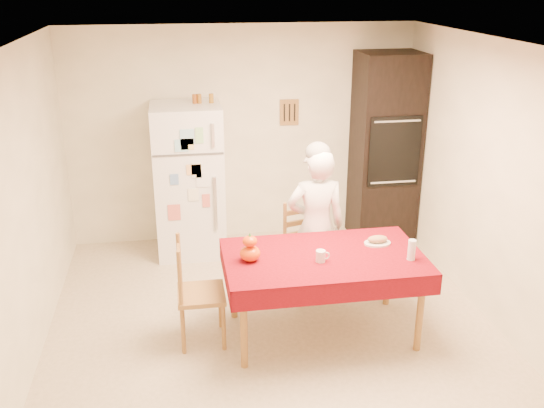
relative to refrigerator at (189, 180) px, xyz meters
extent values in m
plane|color=tan|center=(0.65, -1.88, -0.85)|extent=(4.50, 4.50, 0.00)
cube|color=white|center=(0.65, 0.37, 0.40)|extent=(4.00, 0.02, 2.50)
cube|color=white|center=(0.65, -4.13, 0.40)|extent=(4.00, 0.02, 2.50)
cube|color=white|center=(-1.35, -1.88, 0.40)|extent=(0.02, 4.50, 2.50)
cube|color=white|center=(2.65, -1.88, 0.40)|extent=(0.02, 4.50, 2.50)
cube|color=white|center=(0.65, -1.88, 1.65)|extent=(4.00, 4.50, 0.02)
cube|color=brown|center=(1.20, 0.36, 0.65)|extent=(0.22, 0.02, 0.30)
cube|color=white|center=(0.00, 0.00, 0.00)|extent=(0.75, 0.70, 1.70)
cube|color=silver|center=(0.26, -0.37, 0.60)|extent=(0.03, 0.03, 0.25)
cube|color=silver|center=(0.26, -0.37, -0.15)|extent=(0.03, 0.03, 0.60)
cube|color=black|center=(2.28, 0.05, 0.25)|extent=(0.70, 0.60, 2.20)
cube|color=black|center=(2.28, -0.26, 0.30)|extent=(0.59, 0.02, 0.80)
cylinder|color=brown|center=(0.33, -2.32, -0.50)|extent=(0.06, 0.06, 0.71)
cylinder|color=brown|center=(0.33, -1.54, -0.50)|extent=(0.06, 0.06, 0.71)
cylinder|color=brown|center=(1.81, -2.32, -0.50)|extent=(0.06, 0.06, 0.71)
cylinder|color=brown|center=(1.81, -1.54, -0.50)|extent=(0.06, 0.06, 0.71)
cube|color=brown|center=(1.07, -1.93, -0.12)|extent=(1.60, 0.90, 0.04)
cube|color=#50040B|center=(1.07, -1.93, -0.09)|extent=(1.70, 1.00, 0.01)
cylinder|color=brown|center=(0.97, -1.45, -0.64)|extent=(0.04, 0.04, 0.43)
cylinder|color=brown|center=(0.88, -1.13, -0.64)|extent=(0.04, 0.04, 0.43)
cylinder|color=brown|center=(1.32, -1.35, -0.64)|extent=(0.04, 0.04, 0.43)
cylinder|color=brown|center=(1.22, -1.03, -0.64)|extent=(0.04, 0.04, 0.43)
cube|color=brown|center=(1.10, -1.24, -0.40)|extent=(0.51, 0.50, 0.04)
cube|color=brown|center=(1.05, -1.08, -0.15)|extent=(0.35, 0.13, 0.50)
cylinder|color=brown|center=(0.19, -2.05, -0.64)|extent=(0.04, 0.04, 0.43)
cylinder|color=brown|center=(-0.15, -2.05, -0.64)|extent=(0.04, 0.04, 0.43)
cylinder|color=brown|center=(0.19, -1.69, -0.64)|extent=(0.04, 0.04, 0.43)
cylinder|color=brown|center=(-0.15, -1.69, -0.64)|extent=(0.04, 0.04, 0.43)
cube|color=brown|center=(0.02, -1.87, -0.40)|extent=(0.40, 0.42, 0.04)
cube|color=brown|center=(-0.15, -1.87, -0.15)|extent=(0.03, 0.36, 0.50)
imported|color=white|center=(1.14, -1.31, -0.08)|extent=(0.58, 0.40, 1.53)
cylinder|color=silver|center=(1.01, -2.04, -0.04)|extent=(0.08, 0.08, 0.10)
ellipsoid|color=red|center=(0.44, -1.92, -0.02)|extent=(0.17, 0.17, 0.13)
ellipsoid|color=#E55C05|center=(0.44, -1.92, 0.09)|extent=(0.12, 0.12, 0.09)
cylinder|color=silver|center=(1.77, -2.12, 0.00)|extent=(0.07, 0.07, 0.18)
cylinder|color=silver|center=(1.59, -1.78, -0.08)|extent=(0.24, 0.24, 0.02)
ellipsoid|color=#997D4B|center=(1.59, -1.78, -0.04)|extent=(0.18, 0.10, 0.06)
cylinder|color=brown|center=(0.11, 0.05, 0.90)|extent=(0.05, 0.05, 0.10)
cylinder|color=brown|center=(0.16, 0.05, 0.90)|extent=(0.05, 0.05, 0.10)
cylinder|color=#96651B|center=(0.28, 0.05, 0.90)|extent=(0.05, 0.05, 0.10)
camera|label=1|loc=(-0.13, -6.45, 2.16)|focal=40.00mm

